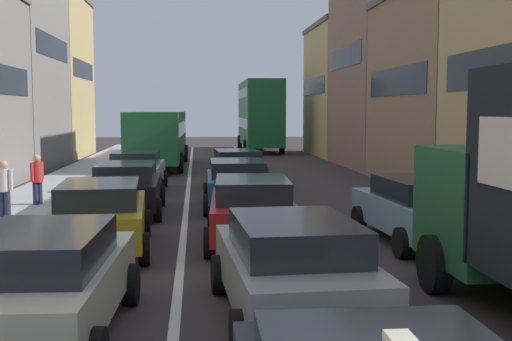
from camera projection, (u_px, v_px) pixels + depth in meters
The scene contains 17 objects.
sidewalk_left at pixel (43, 195), 22.49m from camera, with size 2.60×64.00×0.14m, color #B5B5B5.
lane_stripe_left at pixel (188, 195), 22.95m from camera, with size 0.16×60.00×0.01m, color silver.
lane_stripe_right at pixel (283, 194), 23.26m from camera, with size 0.16×60.00×0.01m, color silver.
building_row_right at pixel (488, 64), 25.04m from camera, with size 7.20×43.90×11.51m.
sedan_centre_lane_second at pixel (293, 266), 9.18m from camera, with size 2.25×4.39×1.49m.
wagon_left_lane_second at pixel (43, 281), 8.38m from camera, with size 2.19×4.36×1.49m.
hatchback_centre_lane_third at pixel (252, 209), 14.52m from camera, with size 2.22×4.38×1.49m.
sedan_left_lane_third at pixel (101, 214), 13.73m from camera, with size 2.29×4.41×1.49m.
coupe_centre_lane_fourth at pixel (237, 183), 19.68m from camera, with size 2.11×4.32×1.49m.
sedan_left_lane_fourth at pixel (127, 187), 18.65m from camera, with size 2.12×4.33×1.49m.
sedan_centre_lane_fifth at pixel (237, 168), 24.76m from camera, with size 2.23×4.38×1.49m.
sedan_left_lane_fifth at pixel (137, 170), 23.82m from camera, with size 2.10×4.32×1.49m.
sedan_right_lane_behind_truck at pixel (419, 208), 14.57m from camera, with size 2.24×4.39×1.49m.
bus_mid_queue_primary at pixel (158, 134), 33.79m from camera, with size 2.93×10.54×2.90m.
bus_far_queue_secondary at pixel (260, 112), 47.38m from camera, with size 2.85×10.52×5.06m.
pedestrian_near_kerb at pixel (37, 178), 19.63m from camera, with size 0.34×0.49×1.66m.
pedestrian_mid_sidewalk at pixel (4, 187), 17.37m from camera, with size 0.51×0.34×1.66m.
Camera 1 is at (-1.37, -2.90, 3.00)m, focal length 45.49 mm.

